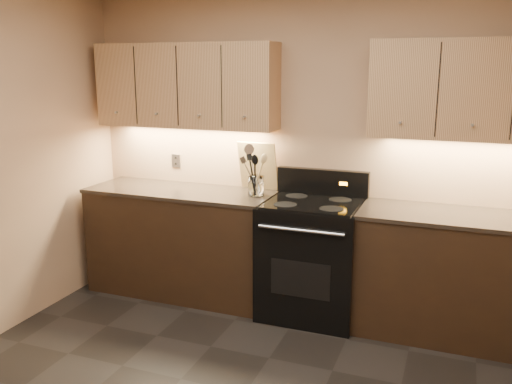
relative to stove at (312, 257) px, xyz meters
The scene contains 14 objects.
wall_back 0.88m from the stove, 104.10° to the left, with size 4.00×0.04×2.60m, color tan.
counter_left 1.18m from the stove, behind, with size 1.62×0.62×0.93m.
counter_right 1.10m from the stove, ahead, with size 1.46×0.62×0.93m.
stove is the anchor object (origin of this frame).
upper_cab_left 1.78m from the stove, behind, with size 1.60×0.30×0.70m, color tan.
upper_cab_right 1.73m from the stove, ahead, with size 1.44×0.30×0.70m, color tan.
outlet_plate 1.55m from the stove, 167.24° to the left, with size 0.09×0.01×0.12m, color #B2B5BA.
utensil_crock 0.73m from the stove, behind, with size 0.14×0.14×0.16m.
cutting_board 0.90m from the stove, 155.30° to the left, with size 0.33×0.02×0.42m, color #DBB776.
wooden_spoon 0.82m from the stove, behind, with size 0.06×0.06×0.33m, color #DBB776, non-canonical shape.
black_spoon 0.82m from the stove, behind, with size 0.06×0.06×0.34m, color black, non-canonical shape.
black_turner 0.81m from the stove, behind, with size 0.08×0.08×0.34m, color black, non-canonical shape.
steel_spatula 0.80m from the stove, behind, with size 0.08×0.08×0.34m, color silver, non-canonical shape.
steel_skimmer 0.82m from the stove, behind, with size 0.09×0.09×0.40m, color silver, non-canonical shape.
Camera 1 is at (1.12, -2.29, 1.96)m, focal length 38.00 mm.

